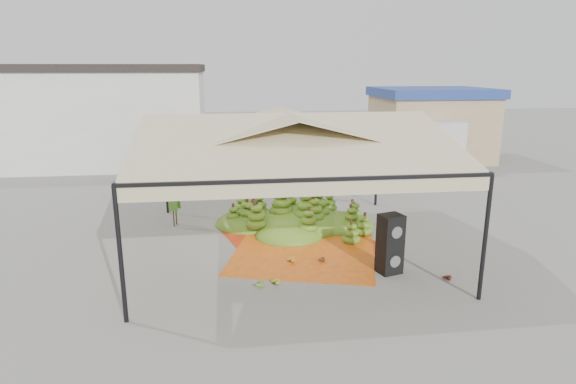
{
  "coord_description": "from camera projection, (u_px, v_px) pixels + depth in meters",
  "views": [
    {
      "loc": [
        -1.76,
        -13.61,
        5.29
      ],
      "look_at": [
        0.2,
        1.5,
        1.3
      ],
      "focal_mm": 30.0,
      "sensor_mm": 36.0,
      "label": 1
    }
  ],
  "objects": [
    {
      "name": "tarp_right",
      "position": [
        304.0,
        251.0,
        14.21
      ],
      "size": [
        5.02,
        5.16,
        0.01
      ],
      "primitive_type": "cube",
      "rotation": [
        0.0,
        0.0,
        -0.27
      ],
      "color": "orange",
      "rests_on": "ground"
    },
    {
      "name": "hand_red_a",
      "position": [
        319.0,
        258.0,
        13.45
      ],
      "size": [
        0.52,
        0.49,
        0.19
      ],
      "primitive_type": "ellipsoid",
      "rotation": [
        0.0,
        0.0,
        -0.45
      ],
      "color": "#552A13",
      "rests_on": "ground"
    },
    {
      "name": "hanging_bunches",
      "position": [
        313.0,
        169.0,
        12.85
      ],
      "size": [
        4.74,
        0.24,
        0.2
      ],
      "color": "#4E7017",
      "rests_on": "ground"
    },
    {
      "name": "hand_yellow_a",
      "position": [
        288.0,
        260.0,
        13.32
      ],
      "size": [
        0.54,
        0.49,
        0.2
      ],
      "primitive_type": "ellipsoid",
      "rotation": [
        0.0,
        0.0,
        0.35
      ],
      "color": "gold",
      "rests_on": "ground"
    },
    {
      "name": "tarp_left",
      "position": [
        301.0,
        240.0,
        15.12
      ],
      "size": [
        5.11,
        4.98,
        0.01
      ],
      "primitive_type": "cube",
      "rotation": [
        0.0,
        0.0,
        0.29
      ],
      "color": "red",
      "rests_on": "ground"
    },
    {
      "name": "vendor",
      "position": [
        325.0,
        180.0,
        19.64
      ],
      "size": [
        0.6,
        0.42,
        1.59
      ],
      "primitive_type": "imported",
      "rotation": [
        0.0,
        0.0,
        3.2
      ],
      "color": "gray",
      "rests_on": "ground"
    },
    {
      "name": "truck_left",
      "position": [
        221.0,
        152.0,
        22.96
      ],
      "size": [
        6.53,
        2.85,
        2.17
      ],
      "rotation": [
        0.0,
        0.0,
        -0.11
      ],
      "color": "#53381B",
      "rests_on": "ground"
    },
    {
      "name": "hand_green",
      "position": [
        257.0,
        283.0,
        11.91
      ],
      "size": [
        0.55,
        0.5,
        0.21
      ],
      "primitive_type": "ellipsoid",
      "rotation": [
        0.0,
        0.0,
        -0.33
      ],
      "color": "#5E841B",
      "rests_on": "ground"
    },
    {
      "name": "hand_yellow_b",
      "position": [
        273.0,
        281.0,
        11.96
      ],
      "size": [
        0.56,
        0.5,
        0.21
      ],
      "primitive_type": "ellipsoid",
      "rotation": [
        0.0,
        0.0,
        0.32
      ],
      "color": "gold",
      "rests_on": "ground"
    },
    {
      "name": "building_tan",
      "position": [
        430.0,
        124.0,
        27.81
      ],
      "size": [
        6.3,
        5.3,
        4.1
      ],
      "color": "tan",
      "rests_on": "ground"
    },
    {
      "name": "ground",
      "position": [
        288.0,
        246.0,
        14.62
      ],
      "size": [
        90.0,
        90.0,
        0.0
      ],
      "primitive_type": "plane",
      "color": "slate",
      "rests_on": "ground"
    },
    {
      "name": "hand_red_b",
      "position": [
        445.0,
        277.0,
        12.25
      ],
      "size": [
        0.42,
        0.35,
        0.18
      ],
      "primitive_type": "ellipsoid",
      "rotation": [
        0.0,
        0.0,
        0.08
      ],
      "color": "#521712",
      "rests_on": "ground"
    },
    {
      "name": "truck_right",
      "position": [
        397.0,
        143.0,
        23.95
      ],
      "size": [
        7.86,
        4.7,
        2.55
      ],
      "rotation": [
        0.0,
        0.0,
        0.31
      ],
      "color": "#492F18",
      "rests_on": "ground"
    },
    {
      "name": "speaker_stack",
      "position": [
        390.0,
        244.0,
        12.56
      ],
      "size": [
        0.7,
        0.65,
        1.59
      ],
      "rotation": [
        0.0,
        0.0,
        0.29
      ],
      "color": "black",
      "rests_on": "ground"
    },
    {
      "name": "banana_heap",
      "position": [
        298.0,
        209.0,
        16.34
      ],
      "size": [
        5.92,
        4.98,
        1.21
      ],
      "primitive_type": "ellipsoid",
      "rotation": [
        0.0,
        0.0,
        0.06
      ],
      "color": "#347017",
      "rests_on": "ground"
    },
    {
      "name": "banana_leaves",
      "position": [
        172.0,
        225.0,
        16.52
      ],
      "size": [
        0.96,
        1.36,
        3.7
      ],
      "primitive_type": null,
      "color": "#3B731E",
      "rests_on": "ground"
    },
    {
      "name": "canopy_tent",
      "position": [
        288.0,
        138.0,
        13.78
      ],
      "size": [
        8.1,
        8.1,
        4.0
      ],
      "color": "black",
      "rests_on": "ground"
    },
    {
      "name": "building_white",
      "position": [
        73.0,
        115.0,
        26.12
      ],
      "size": [
        14.3,
        6.3,
        5.4
      ],
      "color": "silver",
      "rests_on": "ground"
    }
  ]
}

